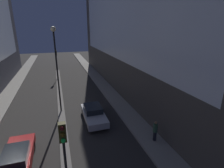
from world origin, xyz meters
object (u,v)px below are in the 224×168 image
at_px(street_lamp, 56,57).
at_px(car_right_lane, 94,114).
at_px(car_left_lane, 17,158).
at_px(traffic_light_mid, 56,58).
at_px(traffic_light_near, 64,150).
at_px(pedestrian_on_right_sidewalk, 155,130).

xyz_separation_m(street_lamp, car_right_lane, (3.07, -2.95, -5.33)).
height_order(street_lamp, car_left_lane, street_lamp).
bearing_deg(car_left_lane, traffic_light_mid, 81.91).
xyz_separation_m(traffic_light_mid, car_left_lane, (-3.07, -21.59, -3.04)).
bearing_deg(street_lamp, traffic_light_mid, 90.00).
relative_size(street_lamp, car_left_lane, 1.88).
bearing_deg(car_left_lane, street_lamp, 67.75).
height_order(traffic_light_near, traffic_light_mid, same).
xyz_separation_m(traffic_light_near, car_left_lane, (-3.07, 4.14, -3.04)).
bearing_deg(street_lamp, car_right_lane, -43.88).
distance_m(traffic_light_near, traffic_light_mid, 25.73).
bearing_deg(pedestrian_on_right_sidewalk, traffic_light_mid, 107.79).
relative_size(street_lamp, pedestrian_on_right_sidewalk, 5.17).
height_order(traffic_light_near, car_left_lane, traffic_light_near).
bearing_deg(car_right_lane, street_lamp, 136.12).
xyz_separation_m(traffic_light_mid, street_lamp, (0.00, -14.09, 2.31)).
distance_m(traffic_light_mid, car_right_lane, 17.58).
relative_size(car_left_lane, pedestrian_on_right_sidewalk, 2.75).
xyz_separation_m(street_lamp, pedestrian_on_right_sidewalk, (7.06, -7.90, -4.99)).
height_order(traffic_light_mid, car_right_lane, traffic_light_mid).
distance_m(car_left_lane, pedestrian_on_right_sidewalk, 10.14).
relative_size(traffic_light_mid, pedestrian_on_right_sidewalk, 2.88).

